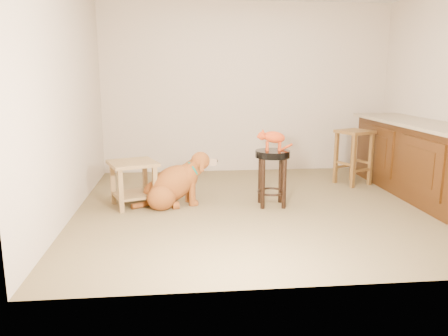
{
  "coord_description": "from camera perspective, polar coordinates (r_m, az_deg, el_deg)",
  "views": [
    {
      "loc": [
        -1.06,
        -4.84,
        1.51
      ],
      "look_at": [
        -0.56,
        0.09,
        0.45
      ],
      "focal_mm": 35.0,
      "sensor_mm": 36.0,
      "label": 1
    }
  ],
  "objects": [
    {
      "name": "room_shell",
      "position": [
        4.96,
        6.77,
        13.91
      ],
      "size": [
        4.54,
        4.04,
        2.62
      ],
      "color": "#C3B29D",
      "rests_on": "ground"
    },
    {
      "name": "cabinet_run",
      "position": [
        6.05,
        24.12,
        0.81
      ],
      "size": [
        0.7,
        2.56,
        0.94
      ],
      "color": "#41230B",
      "rests_on": "ground"
    },
    {
      "name": "floor",
      "position": [
        5.18,
        6.31,
        -4.95
      ],
      "size": [
        4.5,
        4.0,
        0.01
      ],
      "primitive_type": "cube",
      "color": "brown",
      "rests_on": "ground"
    },
    {
      "name": "golden_retriever",
      "position": [
        5.15,
        -6.65,
        -2.21
      ],
      "size": [
        1.03,
        0.58,
        0.66
      ],
      "rotation": [
        0.0,
        0.0,
        0.24
      ],
      "color": "brown",
      "rests_on": "ground"
    },
    {
      "name": "tabby_kitten",
      "position": [
        5.03,
        6.3,
        3.94
      ],
      "size": [
        0.44,
        0.15,
        0.27
      ],
      "rotation": [
        0.0,
        0.0,
        -0.06
      ],
      "color": "#9D310F",
      "rests_on": "padded_stool"
    },
    {
      "name": "wood_stool",
      "position": [
        6.36,
        16.54,
        1.49
      ],
      "size": [
        0.54,
        0.54,
        0.76
      ],
      "rotation": [
        0.0,
        0.0,
        0.42
      ],
      "color": "brown",
      "rests_on": "ground"
    },
    {
      "name": "padded_stool",
      "position": [
        5.09,
        6.32,
        0.17
      ],
      "size": [
        0.4,
        0.4,
        0.66
      ],
      "rotation": [
        0.0,
        0.0,
        -0.06
      ],
      "color": "black",
      "rests_on": "ground"
    },
    {
      "name": "side_table",
      "position": [
        5.18,
        -11.78,
        -1.14
      ],
      "size": [
        0.66,
        0.66,
        0.53
      ],
      "rotation": [
        0.0,
        0.0,
        0.36
      ],
      "color": "brown",
      "rests_on": "ground"
    }
  ]
}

